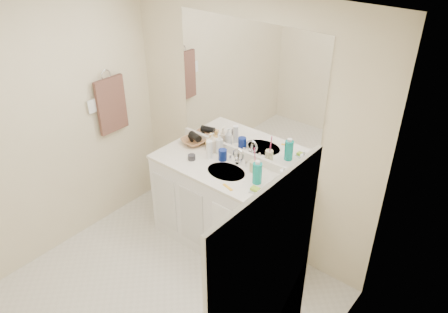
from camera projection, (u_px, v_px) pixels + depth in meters
floor at (151, 309)px, 3.68m from camera, size 2.60×2.60×0.00m
ceiling at (114, 19)px, 2.45m from camera, size 2.60×2.60×0.02m
wall_back at (247, 128)px, 3.92m from camera, size 2.60×0.02×2.40m
wall_left at (36, 137)px, 3.77m from camera, size 0.02×2.60×2.40m
wall_right at (296, 283)px, 2.35m from camera, size 0.02×2.60×2.40m
vanity_cabinet at (227, 211)px, 4.14m from camera, size 1.50×0.55×0.85m
countertop at (228, 172)px, 3.91m from camera, size 1.52×0.57×0.03m
backsplash at (245, 155)px, 4.06m from camera, size 1.52×0.03×0.08m
sink_basin at (226, 173)px, 3.90m from camera, size 0.37×0.37×0.02m
faucet at (239, 158)px, 3.98m from camera, size 0.02×0.02×0.11m
mirror at (248, 91)px, 3.74m from camera, size 1.48×0.01×1.20m
blue_mug at (223, 155)px, 4.04m from camera, size 0.09×0.09×0.11m
tan_cup at (254, 166)px, 3.87m from camera, size 0.10×0.10×0.10m
toothbrush at (255, 157)px, 3.82m from camera, size 0.01×0.04×0.20m
mouthwash_bottle at (257, 173)px, 3.70m from camera, size 0.11×0.11×0.19m
clear_pump_bottle at (283, 179)px, 3.65m from camera, size 0.06×0.06×0.16m
soap_dish at (255, 191)px, 3.63m from camera, size 0.11×0.10×0.01m
green_soap at (255, 189)px, 3.62m from camera, size 0.07×0.05×0.03m
orange_comb at (228, 187)px, 3.68m from camera, size 0.12×0.05×0.00m
dark_jar at (192, 157)px, 4.06m from camera, size 0.09×0.09×0.05m
extra_white_bottle at (209, 150)px, 4.05m from camera, size 0.07×0.07×0.18m
soap_bottle_white at (220, 143)px, 4.12m from camera, size 0.10×0.10×0.21m
soap_bottle_cream at (212, 142)px, 4.16m from camera, size 0.11×0.11×0.19m
soap_bottle_yellow at (211, 140)px, 4.22m from camera, size 0.14×0.14×0.16m
wicker_basket at (194, 141)px, 4.31m from camera, size 0.27×0.27×0.06m
hair_dryer at (195, 137)px, 4.27m from camera, size 0.15×0.10×0.07m
towel_ring at (106, 75)px, 4.09m from camera, size 0.01×0.11×0.11m
hand_towel at (111, 105)px, 4.23m from camera, size 0.04×0.32×0.55m
switch_plate at (92, 106)px, 4.08m from camera, size 0.01×0.08×0.13m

